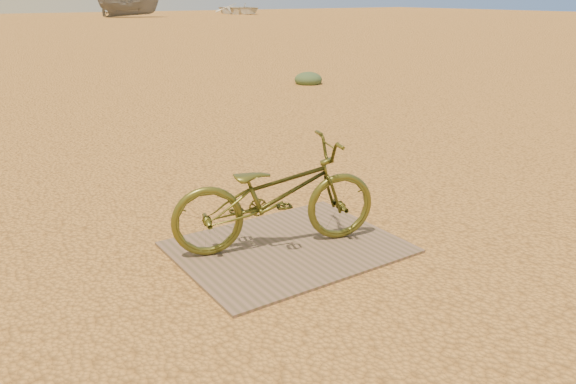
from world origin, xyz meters
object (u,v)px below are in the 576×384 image
plywood_board (288,247)px  boat_mid_right (130,5)px  bicycle (276,195)px  boat_far_right (240,9)px

plywood_board → boat_mid_right: 46.75m
bicycle → plywood_board: bearing=-118.9°
plywood_board → bicycle: bearing=135.0°
plywood_board → bicycle: size_ratio=1.05×
boat_mid_right → boat_far_right: boat_mid_right is taller
plywood_board → bicycle: bicycle is taller
boat_far_right → boat_mid_right: bearing=175.0°
boat_mid_right → boat_far_right: size_ratio=1.04×
bicycle → boat_mid_right: bearing=-1.6°
boat_mid_right → boat_far_right: bearing=-58.4°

